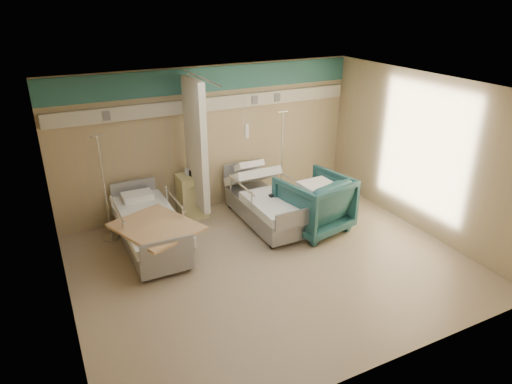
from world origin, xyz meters
TOP-DOWN VIEW (x-y plane):
  - ground at (0.00, 0.00)m, footprint 6.00×5.00m
  - room_walls at (-0.03, 0.25)m, footprint 6.04×5.04m
  - bed_right at (0.60, 1.30)m, footprint 1.00×2.16m
  - bed_left at (-1.60, 1.30)m, footprint 1.00×2.16m
  - bedside_cabinet at (-0.55, 2.20)m, footprint 0.50×0.48m
  - visitor_armchair at (1.25, 0.70)m, footprint 1.32×1.34m
  - waffle_blanket at (1.28, 0.67)m, footprint 0.60×0.54m
  - iv_stand_right at (1.40, 2.16)m, footprint 0.34×0.34m
  - iv_stand_left at (-2.14, 2.01)m, footprint 0.34×0.34m
  - call_remote at (0.63, 1.09)m, footprint 0.19×0.10m
  - tan_blanket at (-1.60, 0.84)m, footprint 1.42×1.57m
  - toiletry_bag at (-0.48, 2.20)m, footprint 0.22×0.16m
  - white_cup at (-0.60, 2.24)m, footprint 0.10×0.10m

SIDE VIEW (x-z plane):
  - ground at x=0.00m, z-range 0.00..0.00m
  - bed_right at x=0.60m, z-range 0.00..0.63m
  - bed_left at x=-1.60m, z-range 0.00..0.63m
  - iv_stand_right at x=1.40m, z-range -0.55..1.32m
  - iv_stand_left at x=-2.14m, z-range -0.56..1.33m
  - bedside_cabinet at x=-0.55m, z-range 0.00..0.85m
  - visitor_armchair at x=1.25m, z-range 0.00..1.04m
  - call_remote at x=0.63m, z-range 0.63..0.67m
  - tan_blanket at x=-1.60m, z-range 0.63..0.67m
  - toiletry_bag at x=-0.48m, z-range 0.85..0.96m
  - white_cup at x=-0.60m, z-range 0.85..0.98m
  - waffle_blanket at x=1.28m, z-range 1.04..1.10m
  - room_walls at x=-0.03m, z-range 0.45..3.27m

